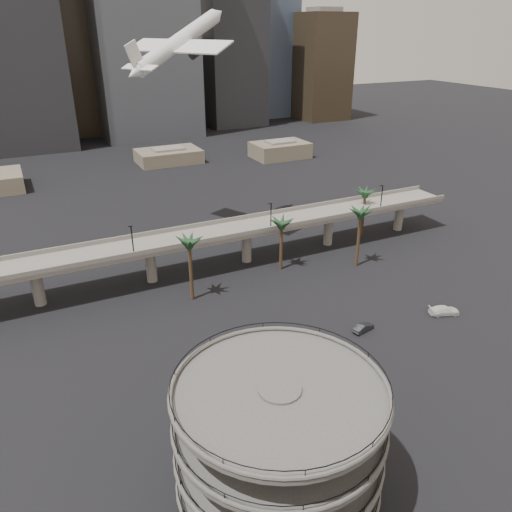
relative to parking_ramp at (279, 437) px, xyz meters
name	(u,v)px	position (x,y,z in m)	size (l,w,h in m)	color
ground	(350,440)	(13.00, 4.00, -9.84)	(700.00, 700.00, 0.00)	black
parking_ramp	(279,437)	(0.00, 0.00, 0.00)	(22.20, 22.20, 17.35)	#4A4745
overpass	(200,240)	(13.00, 59.00, -2.50)	(130.00, 9.30, 14.70)	slate
palm_trees	(305,218)	(34.48, 51.47, 1.46)	(54.40, 18.40, 14.00)	#45311D
low_buildings	(135,164)	(19.89, 146.30, -6.97)	(135.00, 27.50, 6.80)	#65594A
skyline	(104,40)	(28.11, 221.08, 32.80)	(269.00, 86.00, 116.66)	gray
airborne_jet	(178,43)	(16.52, 76.35, 35.79)	(28.03, 26.65, 15.05)	silver
car_a	(221,375)	(2.71, 23.06, -9.16)	(1.60, 3.98, 1.36)	maroon
car_b	(363,328)	(30.19, 23.97, -9.12)	(1.51, 4.32, 1.42)	#222428
car_c	(444,310)	(47.17, 21.87, -9.01)	(2.32, 5.70, 1.65)	white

